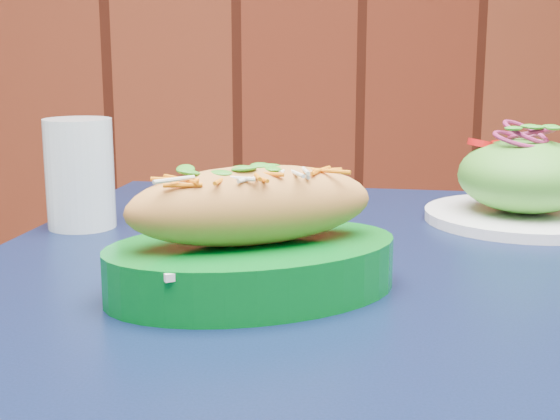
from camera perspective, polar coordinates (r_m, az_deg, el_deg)
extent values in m
cube|color=black|center=(0.76, 7.61, -5.00)|extent=(1.00, 1.00, 0.03)
cube|color=white|center=(0.65, -2.02, -2.73)|extent=(0.21, 0.16, 0.01)
ellipsoid|color=#D38942|center=(0.64, -2.04, 0.35)|extent=(0.23, 0.12, 0.07)
cylinder|color=white|center=(0.97, 17.34, -0.45)|extent=(0.23, 0.23, 0.01)
ellipsoid|color=#4C992D|center=(0.96, 17.53, 2.42)|extent=(0.16, 0.16, 0.09)
cylinder|color=red|center=(0.97, 14.91, 4.94)|extent=(0.05, 0.05, 0.01)
cylinder|color=red|center=(1.00, 16.52, 5.04)|extent=(0.05, 0.05, 0.01)
torus|color=#8C1E52|center=(0.95, 17.71, 5.28)|extent=(0.06, 0.06, 0.01)
torus|color=#8C1E52|center=(0.95, 17.72, 5.52)|extent=(0.06, 0.06, 0.01)
torus|color=#8C1E52|center=(0.95, 17.74, 5.76)|extent=(0.06, 0.06, 0.01)
cylinder|color=silver|center=(0.91, -14.43, 2.59)|extent=(0.08, 0.08, 0.12)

